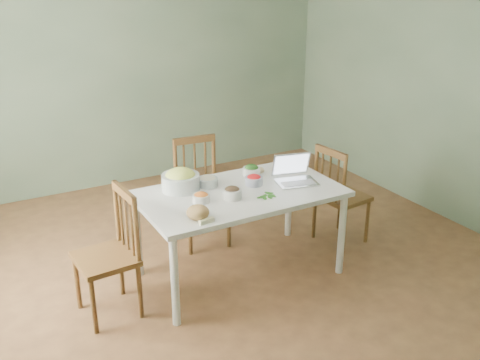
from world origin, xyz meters
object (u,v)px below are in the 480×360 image
chair_right (342,194)px  laptop (297,171)px  chair_far (202,194)px  chair_left (105,256)px  dining_table (240,233)px  bread_boule (198,212)px  bowl_squash (181,180)px

chair_right → laptop: laptop is taller
chair_far → chair_left: 1.33m
dining_table → chair_right: size_ratio=1.71×
chair_far → chair_right: chair_far is taller
chair_right → bread_boule: (-1.68, -0.39, 0.35)m
dining_table → bread_boule: size_ratio=9.77×
dining_table → bowl_squash: bowl_squash is taller
bread_boule → laptop: (1.03, 0.23, 0.06)m
dining_table → chair_right: 1.16m
chair_far → chair_right: size_ratio=1.05×
bread_boule → laptop: 1.06m
dining_table → chair_far: bearing=92.4°
bowl_squash → laptop: laptop is taller
bread_boule → bowl_squash: bearing=78.9°
bowl_squash → bread_boule: bearing=-101.1°
dining_table → chair_right: chair_right is taller
dining_table → chair_left: (-1.16, -0.02, 0.11)m
bowl_squash → chair_far: bearing=47.0°
laptop → bread_boule: bearing=-154.1°
bread_boule → dining_table: bearing=30.8°
bread_boule → laptop: bearing=12.6°
chair_left → laptop: laptop is taller
chair_far → bread_boule: 1.15m
bread_boule → chair_right: bearing=13.0°
laptop → bowl_squash: bearing=172.6°
bread_boule → bowl_squash: bowl_squash is taller
chair_far → chair_left: size_ratio=1.02×
dining_table → chair_far: 0.69m
chair_far → bowl_squash: bearing=-127.4°
laptop → chair_left: bearing=-168.9°
chair_far → laptop: (0.54, -0.76, 0.38)m
chair_far → bread_boule: (-0.50, -0.99, 0.32)m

